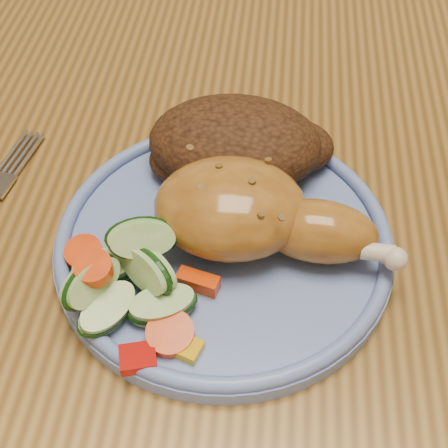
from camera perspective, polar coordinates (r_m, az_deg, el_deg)
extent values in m
cube|color=brown|center=(0.54, 12.82, 5.93)|extent=(0.90, 1.40, 0.04)
cube|color=brown|center=(1.31, -9.32, 14.18)|extent=(0.06, 0.06, 0.71)
cube|color=#4C2D16|center=(1.16, 8.88, 13.65)|extent=(0.42, 0.42, 0.04)
cylinder|color=#4C2D16|center=(1.18, -1.12, 0.19)|extent=(0.04, 0.04, 0.41)
cylinder|color=#4C2D16|center=(1.44, 0.50, 11.02)|extent=(0.04, 0.04, 0.41)
cylinder|color=#4C2D16|center=(1.20, 16.21, -1.08)|extent=(0.04, 0.04, 0.41)
cylinder|color=#4C2D16|center=(1.46, 14.95, 9.80)|extent=(0.04, 0.04, 0.41)
cylinder|color=#6077B8|center=(0.43, 0.00, -1.82)|extent=(0.23, 0.23, 0.01)
torus|color=#6077B8|center=(0.42, 0.00, -0.89)|extent=(0.23, 0.23, 0.01)
ellipsoid|color=#AA6B23|center=(0.41, 0.59, 1.52)|extent=(0.10, 0.09, 0.05)
ellipsoid|color=#AA6B23|center=(0.41, 8.62, -0.66)|extent=(0.08, 0.05, 0.04)
sphere|color=beige|center=(0.41, 15.42, -3.10)|extent=(0.02, 0.02, 0.02)
ellipsoid|color=#3F220F|center=(0.46, 1.00, 7.41)|extent=(0.13, 0.09, 0.06)
ellipsoid|color=#3F220F|center=(0.47, 6.22, 7.08)|extent=(0.06, 0.05, 0.03)
ellipsoid|color=#3F220F|center=(0.47, -3.65, 5.87)|extent=(0.05, 0.05, 0.03)
cube|color=#A50A05|center=(0.37, -7.86, -12.06)|extent=(0.03, 0.02, 0.01)
cube|color=#E5A507|center=(0.38, -3.45, -11.25)|extent=(0.02, 0.02, 0.01)
cylinder|color=#F64308|center=(0.42, -12.65, -2.69)|extent=(0.03, 0.03, 0.01)
cylinder|color=#F64308|center=(0.38, -11.83, -3.97)|extent=(0.02, 0.02, 0.01)
cube|color=#F64308|center=(0.40, -2.38, -5.30)|extent=(0.03, 0.02, 0.01)
cylinder|color=#F64308|center=(0.38, -4.92, -9.98)|extent=(0.03, 0.03, 0.01)
cylinder|color=#BADB8E|center=(0.39, -7.65, -1.10)|extent=(0.05, 0.05, 0.04)
cylinder|color=#BADB8E|center=(0.39, -10.63, -7.70)|extent=(0.06, 0.06, 0.02)
cylinder|color=#BADB8E|center=(0.39, -12.14, -5.22)|extent=(0.05, 0.05, 0.04)
cylinder|color=#BADB8E|center=(0.41, -10.79, -3.97)|extent=(0.05, 0.05, 0.02)
cylinder|color=#BADB8E|center=(0.39, -6.97, -4.13)|extent=(0.05, 0.05, 0.04)
cylinder|color=#BADB8E|center=(0.39, -5.68, -7.41)|extent=(0.05, 0.05, 0.02)
cylinder|color=#BADB8E|center=(0.39, -7.42, -1.47)|extent=(0.05, 0.05, 0.04)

